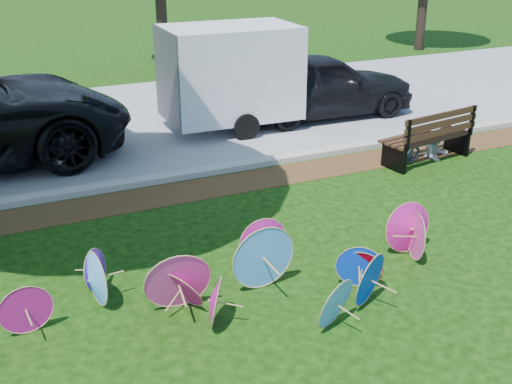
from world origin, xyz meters
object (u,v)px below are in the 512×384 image
park_bench (426,135)px  parasol_pile (262,267)px  dark_pickup (320,85)px  person_left (411,131)px  cargo_trailer (231,72)px  person_right (438,128)px

park_bench → parasol_pile: bearing=-157.2°
dark_pickup → person_left: dark_pickup is taller
cargo_trailer → person_left: size_ratio=2.25×
parasol_pile → dark_pickup: size_ratio=1.29×
dark_pickup → person_right: size_ratio=3.74×
dark_pickup → person_left: bearing=-178.6°
cargo_trailer → person_right: (3.09, -3.75, -0.72)m
parasol_pile → person_right: size_ratio=4.81×
parasol_pile → person_right: 6.52m
park_bench → person_right: size_ratio=1.64×
cargo_trailer → person_right: 4.92m
dark_pickup → person_right: (0.66, -3.75, -0.18)m
person_left → person_right: person_left is taller
parasol_pile → person_left: bearing=34.0°
person_left → person_right: size_ratio=1.05×
parasol_pile → cargo_trailer: 7.57m
parasol_pile → person_left: 5.93m
park_bench → person_left: size_ratio=1.56×
cargo_trailer → park_bench: 4.76m
park_bench → person_left: (-0.35, 0.05, 0.12)m
cargo_trailer → park_bench: size_ratio=1.44×
dark_pickup → park_bench: size_ratio=2.28×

